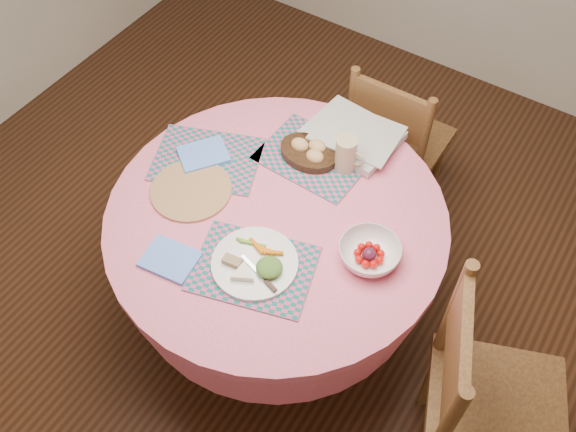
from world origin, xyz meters
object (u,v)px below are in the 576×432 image
object	(u,v)px
chair_right	(481,403)
wicker_trivet	(191,190)
latte_mug	(346,154)
dinner_plate	(255,264)
fruit_bowl	(369,253)
bread_bowl	(309,152)
chair_back	(394,141)
dining_table	(277,246)

from	to	relation	value
chair_right	wicker_trivet	bearing A→B (deg)	65.99
chair_right	latte_mug	size ratio (longest dim) A/B	7.10
dinner_plate	latte_mug	xyz separation A→B (m)	(0.03, 0.55, 0.06)
wicker_trivet	fruit_bowl	size ratio (longest dim) A/B	1.17
dinner_plate	bread_bowl	bearing A→B (deg)	102.26
chair_back	latte_mug	world-z (taller)	latte_mug
dining_table	wicker_trivet	xyz separation A→B (m)	(-0.32, -0.08, 0.20)
wicker_trivet	bread_bowl	size ratio (longest dim) A/B	1.30
wicker_trivet	bread_bowl	world-z (taller)	bread_bowl
fruit_bowl	dining_table	bearing A→B (deg)	-177.58
dinner_plate	bread_bowl	distance (m)	0.54
chair_back	fruit_bowl	size ratio (longest dim) A/B	3.49
latte_mug	chair_back	bearing A→B (deg)	90.43
chair_back	wicker_trivet	distance (m)	1.03
chair_right	bread_bowl	bearing A→B (deg)	43.91
wicker_trivet	chair_back	bearing A→B (deg)	65.29
chair_back	latte_mug	xyz separation A→B (m)	(0.00, -0.50, 0.36)
chair_right	dinner_plate	distance (m)	0.87
dinner_plate	latte_mug	size ratio (longest dim) A/B	2.04
chair_right	latte_mug	xyz separation A→B (m)	(-0.80, 0.47, 0.29)
wicker_trivet	bread_bowl	distance (m)	0.47
wicker_trivet	dinner_plate	size ratio (longest dim) A/B	1.02
wicker_trivet	latte_mug	distance (m)	0.59
wicker_trivet	fruit_bowl	distance (m)	0.70
bread_bowl	latte_mug	xyz separation A→B (m)	(0.14, 0.03, 0.05)
chair_right	fruit_bowl	world-z (taller)	chair_right
dining_table	dinner_plate	world-z (taller)	dinner_plate
dining_table	latte_mug	bearing A→B (deg)	74.03
wicker_trivet	dinner_plate	xyz separation A→B (m)	(0.39, -0.14, 0.01)
dining_table	fruit_bowl	bearing A→B (deg)	2.42
latte_mug	fruit_bowl	world-z (taller)	latte_mug
wicker_trivet	latte_mug	size ratio (longest dim) A/B	2.08
chair_right	bread_bowl	distance (m)	1.08
chair_back	dining_table	bearing A→B (deg)	83.41
chair_back	bread_bowl	xyz separation A→B (m)	(-0.14, -0.52, 0.32)
dining_table	latte_mug	world-z (taller)	latte_mug
dining_table	chair_back	size ratio (longest dim) A/B	1.38
chair_back	bread_bowl	size ratio (longest dim) A/B	3.89
bread_bowl	chair_right	bearing A→B (deg)	-25.11
chair_right	fruit_bowl	size ratio (longest dim) A/B	4.00
fruit_bowl	latte_mug	bearing A→B (deg)	131.15
dinner_plate	latte_mug	distance (m)	0.55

